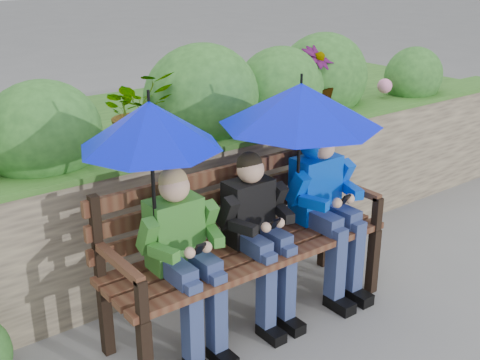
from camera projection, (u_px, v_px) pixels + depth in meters
ground at (249, 312)px, 4.17m from camera, size 60.00×60.00×0.00m
garden_backdrop at (121, 169)px, 5.08m from camera, size 8.00×2.85×1.78m
park_bench at (242, 235)px, 3.95m from camera, size 1.99×0.58×1.05m
boy_left at (184, 251)px, 3.56m from camera, size 0.49×0.56×1.18m
boy_middle at (258, 228)px, 3.88m from camera, size 0.47×0.55×1.16m
boy_right at (324, 196)px, 4.21m from camera, size 0.51×0.62×1.22m
umbrella_left at (150, 125)px, 3.23m from camera, size 0.80×0.80×0.90m
umbrella_right at (301, 104)px, 3.85m from camera, size 1.07×1.07×0.84m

